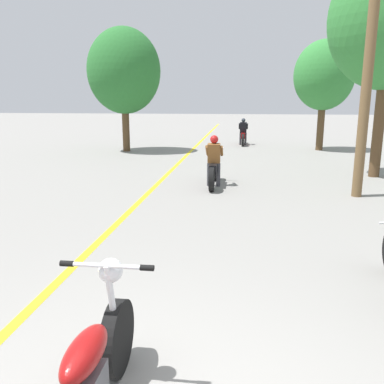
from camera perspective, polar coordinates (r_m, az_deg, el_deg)
The scene contains 7 objects.
lane_stripe_center at distance 14.78m, azimuth -2.20°, elevation 3.77°, with size 0.14×48.00×0.01m, color yellow.
utility_pole at distance 10.68m, azimuth 23.46°, elevation 15.28°, with size 1.10×0.24×5.82m.
roadside_tree_right_far at distance 19.95m, azimuth 18.05°, elevation 15.26°, with size 2.71×2.44×4.95m.
roadside_tree_left at distance 18.90m, azimuth -9.55°, elevation 16.37°, with size 3.24×2.92×5.41m.
motorcycle_foreground at distance 3.29m, azimuth -14.28°, elevation -23.65°, with size 0.77×2.07×1.12m.
motorcycle_rider_lead at distance 11.28m, azimuth 3.08°, elevation 3.54°, with size 0.50×2.09×1.40m.
motorcycle_rider_far at distance 21.46m, azimuth 7.18°, elevation 7.96°, with size 0.50×2.03×1.37m.
Camera 1 is at (0.71, -2.26, 2.40)m, focal length 38.00 mm.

